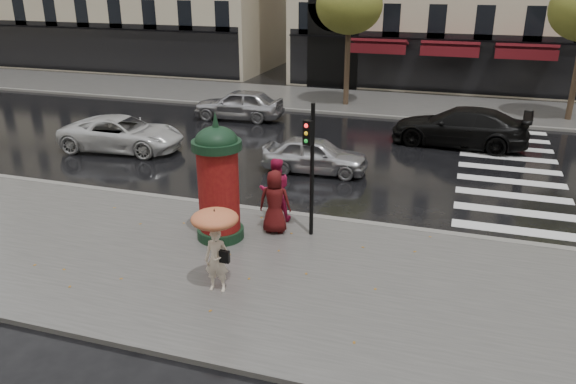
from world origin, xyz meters
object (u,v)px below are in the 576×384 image
(man_burgundy, at_px, (275,202))
(car_black, at_px, (460,127))
(woman_red, at_px, (275,190))
(traffic_light, at_px, (311,158))
(car_white, at_px, (122,134))
(morris_column, at_px, (218,179))
(car_silver, at_px, (315,155))
(car_far_silver, at_px, (239,104))
(woman_umbrella, at_px, (216,237))

(man_burgundy, relative_size, car_black, 0.32)
(man_burgundy, bearing_deg, woman_red, -81.50)
(traffic_light, xyz_separation_m, car_white, (-9.44, 5.58, -1.62))
(car_black, bearing_deg, morris_column, -21.42)
(car_silver, distance_m, car_far_silver, 8.59)
(morris_column, xyz_separation_m, traffic_light, (2.23, 0.86, 0.54))
(traffic_light, relative_size, car_far_silver, 0.83)
(car_black, relative_size, car_far_silver, 1.26)
(morris_column, xyz_separation_m, car_black, (5.73, 11.29, -0.97))
(car_white, xyz_separation_m, car_black, (12.94, 4.85, 0.11))
(woman_umbrella, xyz_separation_m, car_white, (-8.26, 8.92, -0.74))
(car_black, bearing_deg, woman_umbrella, -13.28)
(woman_red, bearing_deg, morris_column, 31.34)
(woman_umbrella, distance_m, car_black, 14.56)
(woman_umbrella, bearing_deg, morris_column, 112.99)
(traffic_light, bearing_deg, car_far_silver, 120.42)
(morris_column, xyz_separation_m, car_white, (-7.21, 6.45, -1.08))
(woman_umbrella, bearing_deg, car_far_silver, 110.82)
(man_burgundy, height_order, car_white, man_burgundy)
(man_burgundy, bearing_deg, traffic_light, 175.64)
(woman_umbrella, distance_m, car_white, 12.19)
(woman_umbrella, xyz_separation_m, car_far_silver, (-5.77, 15.18, -0.68))
(woman_umbrella, relative_size, car_silver, 0.52)
(woman_red, bearing_deg, car_white, -55.55)
(man_burgundy, relative_size, car_silver, 0.46)
(woman_red, distance_m, man_burgundy, 0.79)
(man_burgundy, distance_m, car_silver, 5.47)
(morris_column, xyz_separation_m, car_far_silver, (-4.72, 12.70, -1.02))
(woman_umbrella, relative_size, car_black, 0.36)
(woman_umbrella, height_order, car_black, woman_umbrella)
(car_white, height_order, car_black, car_black)
(woman_umbrella, distance_m, morris_column, 2.71)
(woman_red, bearing_deg, car_black, -140.45)
(car_silver, relative_size, car_white, 0.77)
(woman_umbrella, relative_size, car_white, 0.40)
(car_silver, bearing_deg, woman_umbrella, 178.07)
(woman_umbrella, height_order, morris_column, morris_column)
(woman_umbrella, xyz_separation_m, man_burgundy, (0.22, 3.26, -0.43))
(man_burgundy, relative_size, car_far_silver, 0.40)
(car_far_silver, bearing_deg, woman_red, 23.07)
(morris_column, height_order, car_far_silver, morris_column)
(traffic_light, distance_m, car_far_silver, 13.81)
(woman_umbrella, bearing_deg, woman_red, 90.32)
(morris_column, bearing_deg, woman_umbrella, -67.01)
(woman_red, bearing_deg, car_silver, -113.43)
(woman_red, distance_m, car_white, 9.60)
(man_burgundy, distance_m, car_white, 10.21)
(car_silver, height_order, car_white, car_white)
(morris_column, relative_size, car_white, 0.70)
(car_far_silver, bearing_deg, car_black, 78.19)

